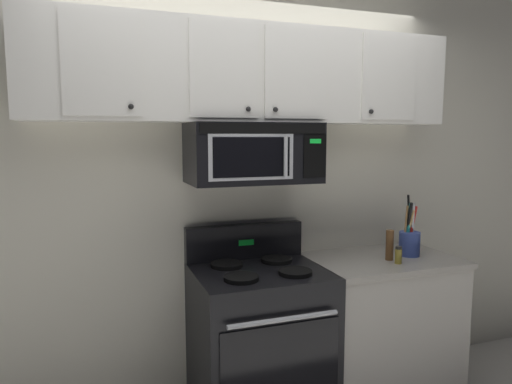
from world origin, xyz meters
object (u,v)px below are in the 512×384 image
at_px(over_range_microwave, 253,153).
at_px(utensil_crock_blue, 409,240).
at_px(stove_range, 260,341).
at_px(salt_shaker, 414,241).
at_px(pepper_mill, 390,245).
at_px(spice_jar, 398,255).

xyz_separation_m(over_range_microwave, utensil_crock_blue, (1.03, -0.13, -0.57)).
bearing_deg(over_range_microwave, stove_range, -89.86).
relative_size(salt_shaker, pepper_mill, 0.52).
bearing_deg(pepper_mill, stove_range, 175.80).
relative_size(utensil_crock_blue, pepper_mill, 2.07).
relative_size(stove_range, pepper_mill, 5.88).
bearing_deg(stove_range, over_range_microwave, 90.14).
bearing_deg(stove_range, utensil_crock_blue, -0.80).
xyz_separation_m(stove_range, utensil_crock_blue, (1.03, -0.01, 0.53)).
height_order(utensil_crock_blue, salt_shaker, utensil_crock_blue).
bearing_deg(pepper_mill, utensil_crock_blue, 14.32).
height_order(utensil_crock_blue, pepper_mill, utensil_crock_blue).
bearing_deg(over_range_microwave, spice_jar, -17.69).
height_order(utensil_crock_blue, spice_jar, utensil_crock_blue).
xyz_separation_m(over_range_microwave, pepper_mill, (0.84, -0.18, -0.58)).
distance_m(over_range_microwave, pepper_mill, 1.04).
bearing_deg(utensil_crock_blue, salt_shaker, 43.11).
relative_size(stove_range, salt_shaker, 11.23).
distance_m(utensil_crock_blue, pepper_mill, 0.19).
distance_m(stove_range, pepper_mill, 1.00).
distance_m(stove_range, spice_jar, 0.99).
distance_m(salt_shaker, spice_jar, 0.45).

